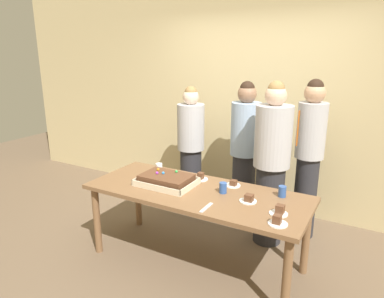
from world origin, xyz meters
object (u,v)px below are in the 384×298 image
person_green_shirt_behind (245,151)px  cake_server_utensil (206,208)px  plated_slice_near_right (279,211)px  drink_cup_middle (282,191)px  sheet_cake (166,180)px  person_far_right_suit (271,163)px  plated_slice_center_front (249,199)px  person_striped_tie_right (309,156)px  plated_slice_far_right (233,184)px  drink_cup_far_end (159,168)px  drink_cup_nearest (223,188)px  person_serving_front (191,148)px  plated_slice_near_left (201,177)px  plated_slice_far_left (277,221)px  party_table (196,199)px

person_green_shirt_behind → cake_server_utensil: bearing=27.7°
plated_slice_near_right → drink_cup_middle: bearing=102.2°
sheet_cake → person_far_right_suit: (0.82, 0.74, 0.09)m
plated_slice_center_front → person_green_shirt_behind: (-0.45, 1.07, 0.10)m
cake_server_utensil → person_striped_tie_right: person_striped_tie_right is taller
plated_slice_far_right → drink_cup_far_end: drink_cup_far_end is taller
drink_cup_nearest → person_serving_front: (-0.88, 0.95, 0.02)m
plated_slice_near_left → plated_slice_far_right: plated_slice_near_left is taller
drink_cup_middle → person_green_shirt_behind: (-0.68, 0.82, 0.07)m
plated_slice_near_right → plated_slice_center_front: bearing=161.4°
plated_slice_near_right → cake_server_utensil: size_ratio=0.75×
sheet_cake → plated_slice_far_right: sheet_cake is taller
plated_slice_near_right → plated_slice_far_right: size_ratio=1.00×
plated_slice_far_left → drink_cup_far_end: (-1.44, 0.52, 0.03)m
plated_slice_near_left → plated_slice_far_left: (0.95, -0.55, 0.00)m
party_table → cake_server_utensil: cake_server_utensil is taller
person_serving_front → person_green_shirt_behind: 0.70m
plated_slice_far_left → plated_slice_near_right: bearing=101.5°
plated_slice_near_left → cake_server_utensil: 0.66m
drink_cup_nearest → plated_slice_center_front: bearing=-14.6°
plated_slice_far_right → plated_slice_center_front: (0.26, -0.27, 0.01)m
person_far_right_suit → person_striped_tie_right: bearing=-175.6°
plated_slice_center_front → person_green_shirt_behind: person_green_shirt_behind is taller
plated_slice_far_right → person_serving_front: size_ratio=0.09×
plated_slice_near_right → person_serving_front: bearing=142.4°
plated_slice_center_front → drink_cup_nearest: bearing=165.4°
cake_server_utensil → person_green_shirt_behind: size_ratio=0.12×
plated_slice_far_right → person_striped_tie_right: 0.96m
plated_slice_far_left → drink_cup_far_end: size_ratio=1.50×
person_green_shirt_behind → person_far_right_suit: 0.55m
person_striped_tie_right → plated_slice_center_front: bearing=31.7°
sheet_cake → plated_slice_near_right: (1.14, -0.09, -0.02)m
drink_cup_nearest → person_far_right_suit: (0.25, 0.65, 0.09)m
sheet_cake → person_green_shirt_behind: size_ratio=0.33×
plated_slice_far_right → person_green_shirt_behind: 0.83m
person_striped_tie_right → drink_cup_far_end: bearing=-13.3°
sheet_cake → cake_server_utensil: size_ratio=2.75×
cake_server_utensil → person_serving_front: person_serving_front is taller
party_table → person_green_shirt_behind: bearing=86.8°
plated_slice_far_left → person_striped_tie_right: (-0.05, 1.33, 0.15)m
plated_slice_center_front → person_striped_tie_right: bearing=75.1°
person_serving_front → cake_server_utensil: bearing=17.5°
plated_slice_center_front → drink_cup_nearest: 0.29m
plated_slice_center_front → plated_slice_near_left: bearing=156.1°
drink_cup_far_end → person_green_shirt_behind: size_ratio=0.06×
drink_cup_nearest → plated_slice_far_left: bearing=-29.8°
drink_cup_middle → person_serving_front: 1.57m
plated_slice_far_right → drink_cup_far_end: (-0.84, -0.03, 0.03)m
person_serving_front → person_far_right_suit: (1.12, -0.29, 0.07)m
drink_cup_middle → person_striped_tie_right: 0.81m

